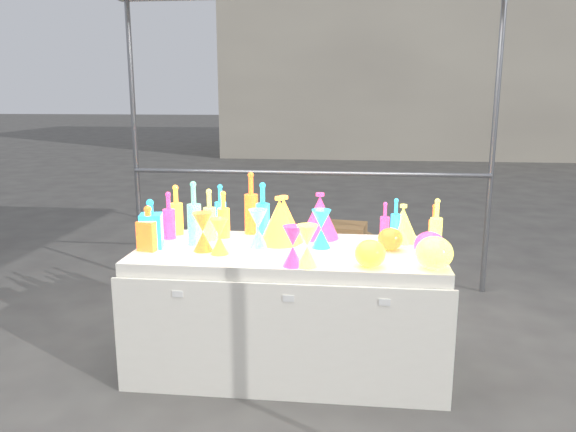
# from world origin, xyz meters

# --- Properties ---
(ground) EXTENTS (80.00, 80.00, 0.00)m
(ground) POSITION_xyz_m (0.00, 0.00, 0.00)
(ground) COLOR slate
(ground) RESTS_ON ground
(display_table) EXTENTS (1.84, 0.83, 0.75)m
(display_table) POSITION_xyz_m (0.00, -0.01, 0.37)
(display_table) COLOR white
(display_table) RESTS_ON ground
(background_building) EXTENTS (14.00, 6.00, 6.00)m
(background_building) POSITION_xyz_m (4.00, 14.00, 3.00)
(background_building) COLOR beige
(background_building) RESTS_ON ground
(cardboard_box_closed) EXTENTS (0.59, 0.47, 0.39)m
(cardboard_box_closed) POSITION_xyz_m (0.25, 2.20, 0.20)
(cardboard_box_closed) COLOR #A77A4B
(cardboard_box_closed) RESTS_ON ground
(cardboard_box_flat) EXTENTS (0.91, 0.80, 0.06)m
(cardboard_box_flat) POSITION_xyz_m (0.33, 2.90, 0.03)
(cardboard_box_flat) COLOR #A77A4B
(cardboard_box_flat) RESTS_ON ground
(bottle_0) EXTENTS (0.11, 0.11, 0.33)m
(bottle_0) POSITION_xyz_m (-0.76, 0.27, 0.91)
(bottle_0) COLOR red
(bottle_0) RESTS_ON display_table
(bottle_1) EXTENTS (0.09, 0.09, 0.32)m
(bottle_1) POSITION_xyz_m (-0.49, 0.35, 0.91)
(bottle_1) COLOR #1B901A
(bottle_1) RESTS_ON display_table
(bottle_2) EXTENTS (0.09, 0.09, 0.41)m
(bottle_2) POSITION_xyz_m (-0.28, 0.35, 0.95)
(bottle_2) COLOR orange
(bottle_2) RESTS_ON display_table
(bottle_3) EXTENTS (0.10, 0.10, 0.30)m
(bottle_3) POSITION_xyz_m (-0.78, 0.16, 0.90)
(bottle_3) COLOR #1E55B4
(bottle_3) RESTS_ON display_table
(bottle_4) EXTENTS (0.09, 0.09, 0.33)m
(bottle_4) POSITION_xyz_m (-0.51, 0.15, 0.91)
(bottle_4) COLOR #157884
(bottle_4) RESTS_ON display_table
(bottle_5) EXTENTS (0.10, 0.10, 0.39)m
(bottle_5) POSITION_xyz_m (-0.58, 0.04, 0.95)
(bottle_5) COLOR #A4205C
(bottle_5) RESTS_ON display_table
(bottle_6) EXTENTS (0.08, 0.08, 0.30)m
(bottle_6) POSITION_xyz_m (-0.44, 0.22, 0.90)
(bottle_6) COLOR red
(bottle_6) RESTS_ON display_table
(bottle_7) EXTENTS (0.10, 0.10, 0.37)m
(bottle_7) POSITION_xyz_m (-0.18, 0.20, 0.93)
(bottle_7) COLOR #1B901A
(bottle_7) RESTS_ON display_table
(decanter_1) EXTENTS (0.13, 0.13, 0.27)m
(decanter_1) POSITION_xyz_m (-0.81, -0.11, 0.88)
(decanter_1) COLOR orange
(decanter_1) RESTS_ON display_table
(decanter_2) EXTENTS (0.15, 0.15, 0.30)m
(decanter_2) POSITION_xyz_m (-0.81, -0.06, 0.90)
(decanter_2) COLOR #1B901A
(decanter_2) RESTS_ON display_table
(hourglass_0) EXTENTS (0.12, 0.12, 0.23)m
(hourglass_0) POSITION_xyz_m (-0.49, -0.10, 0.86)
(hourglass_0) COLOR orange
(hourglass_0) RESTS_ON display_table
(hourglass_1) EXTENTS (0.15, 0.15, 0.22)m
(hourglass_1) POSITION_xyz_m (0.06, -0.34, 0.86)
(hourglass_1) COLOR #1E55B4
(hourglass_1) RESTS_ON display_table
(hourglass_2) EXTENTS (0.14, 0.14, 0.23)m
(hourglass_2) POSITION_xyz_m (0.14, -0.34, 0.86)
(hourglass_2) COLOR #157884
(hourglass_2) RESTS_ON display_table
(hourglass_3) EXTENTS (0.15, 0.15, 0.23)m
(hourglass_3) POSITION_xyz_m (-0.18, 0.02, 0.87)
(hourglass_3) COLOR #A4205C
(hourglass_3) RESTS_ON display_table
(hourglass_4) EXTENTS (0.13, 0.13, 0.21)m
(hourglass_4) POSITION_xyz_m (-0.38, -0.15, 0.85)
(hourglass_4) COLOR red
(hourglass_4) RESTS_ON display_table
(hourglass_5) EXTENTS (0.13, 0.13, 0.23)m
(hourglass_5) POSITION_xyz_m (0.19, 0.05, 0.87)
(hourglass_5) COLOR #1B901A
(hourglass_5) RESTS_ON display_table
(globe_0) EXTENTS (0.20, 0.20, 0.13)m
(globe_0) POSITION_xyz_m (0.47, -0.30, 0.82)
(globe_0) COLOR red
(globe_0) RESTS_ON display_table
(globe_1) EXTENTS (0.20, 0.20, 0.16)m
(globe_1) POSITION_xyz_m (0.81, -0.30, 0.83)
(globe_1) COLOR #157884
(globe_1) RESTS_ON display_table
(globe_2) EXTENTS (0.19, 0.19, 0.12)m
(globe_2) POSITION_xyz_m (0.60, 0.04, 0.81)
(globe_2) COLOR orange
(globe_2) RESTS_ON display_table
(globe_3) EXTENTS (0.21, 0.21, 0.14)m
(globe_3) POSITION_xyz_m (0.81, -0.12, 0.82)
(globe_3) COLOR #1E55B4
(globe_3) RESTS_ON display_table
(lampshade_0) EXTENTS (0.29, 0.29, 0.29)m
(lampshade_0) POSITION_xyz_m (-0.07, 0.12, 0.90)
(lampshade_0) COLOR #E4FF35
(lampshade_0) RESTS_ON display_table
(lampshade_1) EXTENTS (0.31, 0.31, 0.29)m
(lampshade_1) POSITION_xyz_m (-0.05, 0.17, 0.89)
(lampshade_1) COLOR #E4FF35
(lampshade_1) RESTS_ON display_table
(lampshade_2) EXTENTS (0.32, 0.32, 0.29)m
(lampshade_2) POSITION_xyz_m (0.17, 0.28, 0.90)
(lampshade_2) COLOR #1E55B4
(lampshade_2) RESTS_ON display_table
(lampshade_3) EXTENTS (0.25, 0.25, 0.23)m
(lampshade_3) POSITION_xyz_m (0.69, 0.25, 0.87)
(lampshade_3) COLOR #157884
(lampshade_3) RESTS_ON display_table
(bottle_8) EXTENTS (0.06, 0.06, 0.28)m
(bottle_8) POSITION_xyz_m (0.64, 0.23, 0.89)
(bottle_8) COLOR #1B901A
(bottle_8) RESTS_ON display_table
(bottle_9) EXTENTS (0.08, 0.08, 0.27)m
(bottle_9) POSITION_xyz_m (0.86, 0.12, 0.88)
(bottle_9) COLOR orange
(bottle_9) RESTS_ON display_table
(bottle_10) EXTENTS (0.07, 0.07, 0.26)m
(bottle_10) POSITION_xyz_m (0.58, 0.21, 0.88)
(bottle_10) COLOR #1E55B4
(bottle_10) RESTS_ON display_table
(bottle_11) EXTENTS (0.09, 0.09, 0.32)m
(bottle_11) POSITION_xyz_m (0.86, 0.03, 0.91)
(bottle_11) COLOR #157884
(bottle_11) RESTS_ON display_table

